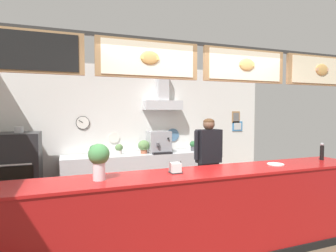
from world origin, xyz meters
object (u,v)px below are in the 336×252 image
(espresso_machine, at_px, (159,142))
(potted_oregano, at_px, (119,149))
(potted_sage, at_px, (144,146))
(napkin_holder, at_px, (175,168))
(basil_vase, at_px, (99,159))
(pizza_oven, at_px, (20,175))
(condiment_plate, at_px, (276,164))
(potted_rosemary, at_px, (94,150))
(shop_worker, at_px, (209,162))
(pepper_grinder, at_px, (322,151))
(potted_thyme, at_px, (193,145))

(espresso_machine, xyz_separation_m, potted_oregano, (-0.82, 0.03, -0.10))
(potted_sage, bearing_deg, napkin_holder, -96.65)
(basil_vase, height_order, napkin_holder, basil_vase)
(potted_oregano, height_order, napkin_holder, napkin_holder)
(pizza_oven, relative_size, potted_oregano, 7.35)
(espresso_machine, distance_m, condiment_plate, 2.60)
(potted_sage, xyz_separation_m, basil_vase, (-1.15, -2.48, 0.22))
(potted_oregano, height_order, potted_rosemary, potted_rosemary)
(shop_worker, xyz_separation_m, pepper_grinder, (1.18, -1.24, 0.30))
(pizza_oven, xyz_separation_m, potted_thyme, (3.31, 0.25, 0.32))
(pizza_oven, bearing_deg, espresso_machine, 5.83)
(basil_vase, bearing_deg, napkin_holder, 2.71)
(potted_oregano, height_order, condiment_plate, potted_oregano)
(pepper_grinder, bearing_deg, potted_rosemary, 141.27)
(espresso_machine, xyz_separation_m, napkin_holder, (-0.61, -2.45, -0.02))
(espresso_machine, bearing_deg, basil_vase, -120.59)
(pizza_oven, xyz_separation_m, espresso_machine, (2.53, 0.26, 0.42))
(potted_rosemary, relative_size, napkin_holder, 1.53)
(espresso_machine, height_order, pepper_grinder, espresso_machine)
(potted_rosemary, bearing_deg, potted_sage, -0.09)
(shop_worker, bearing_deg, potted_oregano, -47.45)
(espresso_machine, bearing_deg, pizza_oven, -174.17)
(potted_rosemary, distance_m, condiment_plate, 3.25)
(potted_thyme, bearing_deg, napkin_holder, -119.69)
(pepper_grinder, bearing_deg, napkin_holder, -179.28)
(condiment_plate, bearing_deg, potted_rosemary, 130.91)
(shop_worker, relative_size, pepper_grinder, 6.50)
(potted_oregano, distance_m, condiment_plate, 2.99)
(espresso_machine, height_order, basil_vase, basil_vase)
(shop_worker, distance_m, espresso_machine, 1.31)
(espresso_machine, relative_size, pepper_grinder, 1.88)
(pizza_oven, height_order, potted_sage, pizza_oven)
(shop_worker, bearing_deg, potted_thyme, -108.14)
(shop_worker, height_order, potted_rosemary, shop_worker)
(condiment_plate, bearing_deg, basil_vase, -179.38)
(shop_worker, height_order, pepper_grinder, shop_worker)
(potted_sage, relative_size, pepper_grinder, 1.06)
(potted_oregano, relative_size, potted_thyme, 0.97)
(potted_rosemary, bearing_deg, napkin_holder, -74.11)
(basil_vase, distance_m, condiment_plate, 2.31)
(potted_oregano, distance_m, napkin_holder, 2.49)
(basil_vase, xyz_separation_m, condiment_plate, (2.30, 0.02, -0.21))
(potted_rosemary, bearing_deg, shop_worker, -32.63)
(pizza_oven, relative_size, potted_sage, 5.64)
(potted_thyme, relative_size, pepper_grinder, 0.84)
(espresso_machine, bearing_deg, pepper_grinder, -54.78)
(shop_worker, height_order, potted_sage, shop_worker)
(pepper_grinder, relative_size, napkin_holder, 1.79)
(pizza_oven, bearing_deg, potted_sage, 6.50)
(potted_thyme, height_order, napkin_holder, napkin_holder)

